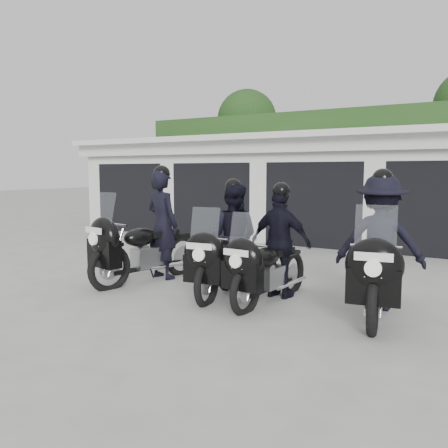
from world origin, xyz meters
The scene contains 7 objects.
ground centered at (0.00, 0.00, 0.00)m, with size 80.00×80.00×0.00m, color #A0A09B.
garage_block centered at (0.00, 8.06, 1.42)m, with size 16.40×6.80×2.96m.
background_vegetation centered at (0.37, 12.92, 2.77)m, with size 20.00×3.90×5.80m.
police_bike_a centered at (-1.18, 0.34, 0.85)m, with size 1.05×2.42×2.13m.
police_bike_b centered at (0.43, 0.44, 0.80)m, with size 0.95×2.18×1.90m.
police_bike_c centered at (1.30, 0.36, 0.78)m, with size 1.05×2.13×1.85m.
police_bike_d centered at (2.80, 0.54, 0.88)m, with size 1.33×2.36×2.06m.
Camera 1 is at (4.28, -6.13, 1.96)m, focal length 38.00 mm.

